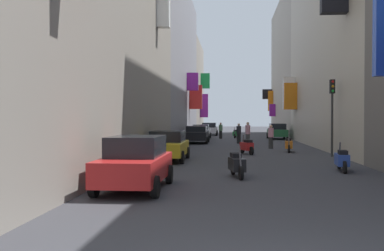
# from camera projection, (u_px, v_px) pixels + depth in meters

# --- Properties ---
(ground_plane) EXTENTS (140.00, 140.00, 0.00)m
(ground_plane) POSITION_uv_depth(u_px,v_px,m) (242.00, 144.00, 34.46)
(ground_plane) COLOR #38383D
(building_left_mid_a) EXTENTS (7.26, 22.07, 14.47)m
(building_left_mid_a) POSITION_uv_depth(u_px,v_px,m) (155.00, 63.00, 40.77)
(building_left_mid_a) COLOR gray
(building_left_mid_a) RESTS_ON ground
(building_left_mid_b) EXTENTS (7.21, 13.22, 12.03)m
(building_left_mid_b) POSITION_uv_depth(u_px,v_px,m) (178.00, 89.00, 58.36)
(building_left_mid_b) COLOR gray
(building_left_mid_b) RESTS_ON ground
(building_right_mid_b) EXTENTS (7.36, 20.95, 16.51)m
(building_right_mid_b) POSITION_uv_depth(u_px,v_px,m) (304.00, 68.00, 53.04)
(building_right_mid_b) COLOR #9E9384
(building_right_mid_b) RESTS_ON ground
(parked_car_green) EXTENTS (1.84, 4.21, 1.54)m
(parked_car_green) POSITION_uv_depth(u_px,v_px,m) (277.00, 131.00, 42.90)
(parked_car_green) COLOR #236638
(parked_car_green) RESTS_ON ground
(parked_car_black) EXTENTS (2.02, 4.10, 1.43)m
(parked_car_black) POSITION_uv_depth(u_px,v_px,m) (197.00, 134.00, 36.04)
(parked_car_black) COLOR black
(parked_car_black) RESTS_ON ground
(parked_car_yellow) EXTENTS (1.90, 3.94, 1.47)m
(parked_car_yellow) POSITION_uv_depth(u_px,v_px,m) (168.00, 145.00, 21.33)
(parked_car_yellow) COLOR gold
(parked_car_yellow) RESTS_ON ground
(parked_car_red) EXTENTS (1.83, 3.92, 1.57)m
(parked_car_red) POSITION_uv_depth(u_px,v_px,m) (136.00, 162.00, 12.79)
(parked_car_red) COLOR #B21E1E
(parked_car_red) RESTS_ON ground
(parked_car_silver) EXTENTS (2.00, 4.45, 1.50)m
(parked_car_silver) POSITION_uv_depth(u_px,v_px,m) (209.00, 129.00, 52.50)
(parked_car_silver) COLOR #B7B7BC
(parked_car_silver) RESTS_ON ground
(parked_car_white) EXTENTS (1.86, 4.48, 1.43)m
(parked_car_white) POSITION_uv_depth(u_px,v_px,m) (201.00, 131.00, 43.19)
(parked_car_white) COLOR white
(parked_car_white) RESTS_ON ground
(scooter_blue) EXTENTS (0.56, 2.00, 1.13)m
(scooter_blue) POSITION_uv_depth(u_px,v_px,m) (342.00, 160.00, 17.10)
(scooter_blue) COLOR #2D4CAD
(scooter_blue) RESTS_ON ground
(scooter_green) EXTENTS (0.55, 1.82, 1.13)m
(scooter_green) POSITION_uv_depth(u_px,v_px,m) (235.00, 134.00, 45.18)
(scooter_green) COLOR #287F3D
(scooter_green) RESTS_ON ground
(scooter_red) EXTENTS (0.80, 1.68, 1.13)m
(scooter_red) POSITION_uv_depth(u_px,v_px,m) (247.00, 146.00, 25.11)
(scooter_red) COLOR red
(scooter_red) RESTS_ON ground
(scooter_silver) EXTENTS (0.65, 1.76, 1.13)m
(scooter_silver) POSITION_uv_depth(u_px,v_px,m) (210.00, 130.00, 56.44)
(scooter_silver) COLOR #ADADB2
(scooter_silver) RESTS_ON ground
(scooter_orange) EXTENTS (0.56, 1.91, 1.13)m
(scooter_orange) POSITION_uv_depth(u_px,v_px,m) (289.00, 145.00, 26.71)
(scooter_orange) COLOR orange
(scooter_orange) RESTS_ON ground
(scooter_black) EXTENTS (0.64, 1.88, 1.13)m
(scooter_black) POSITION_uv_depth(u_px,v_px,m) (237.00, 164.00, 15.43)
(scooter_black) COLOR black
(scooter_black) RESTS_ON ground
(pedestrian_crossing) EXTENTS (0.47, 0.47, 1.63)m
(pedestrian_crossing) POSITION_uv_depth(u_px,v_px,m) (221.00, 131.00, 43.91)
(pedestrian_crossing) COLOR black
(pedestrian_crossing) RESTS_ON ground
(pedestrian_near_left) EXTENTS (0.52, 0.52, 1.63)m
(pedestrian_near_left) POSITION_uv_depth(u_px,v_px,m) (271.00, 137.00, 29.61)
(pedestrian_near_left) COLOR #303030
(pedestrian_near_left) RESTS_ON ground
(pedestrian_near_right) EXTENTS (0.45, 0.45, 1.65)m
(pedestrian_near_right) POSITION_uv_depth(u_px,v_px,m) (239.00, 134.00, 35.49)
(pedestrian_near_right) COLOR black
(pedestrian_near_right) RESTS_ON ground
(pedestrian_mid_street) EXTENTS (0.45, 0.45, 1.78)m
(pedestrian_mid_street) POSITION_uv_depth(u_px,v_px,m) (248.00, 134.00, 33.19)
(pedestrian_mid_street) COLOR #3D3D3D
(pedestrian_mid_street) RESTS_ON ground
(traffic_light_far_corner) EXTENTS (0.26, 0.34, 4.19)m
(traffic_light_far_corner) POSITION_uv_depth(u_px,v_px,m) (332.00, 104.00, 23.45)
(traffic_light_far_corner) COLOR #2D2D2D
(traffic_light_far_corner) RESTS_ON ground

